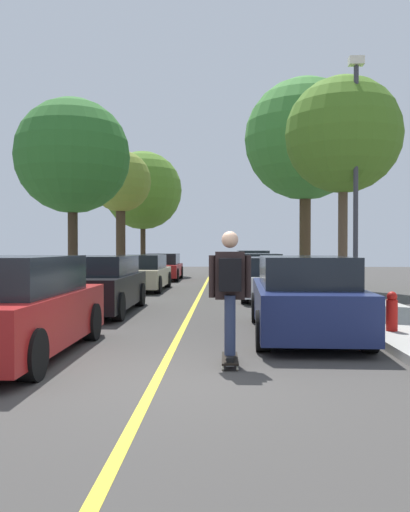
{
  "coord_description": "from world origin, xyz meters",
  "views": [
    {
      "loc": [
        0.82,
        -6.69,
        1.61
      ],
      "look_at": [
        0.27,
        9.03,
        1.38
      ],
      "focal_mm": 38.03,
      "sensor_mm": 36.0,
      "label": 1
    }
  ],
  "objects_px": {
    "parked_car_right_nearest": "(304,297)",
    "street_tree_left_nearest": "(73,156)",
    "parked_car_right_far": "(259,270)",
    "skateboard": "(230,359)",
    "parked_car_left_far": "(142,273)",
    "street_tree_left_near": "(121,183)",
    "streetlamp": "(356,166)",
    "parked_car_left_near": "(99,285)",
    "parked_car_left_nearest": "(13,308)",
    "fire_hydrant": "(392,311)",
    "skateboarder": "(230,286)",
    "street_tree_left_far": "(143,191)",
    "street_tree_right_near": "(305,140)",
    "parked_car_right_farthest": "(252,265)",
    "street_tree_right_nearest": "(343,136)",
    "parked_car_left_farthest": "(162,267)",
    "parked_car_right_near": "(271,278)"
  },
  "relations": [
    {
      "from": "parked_car_right_nearest",
      "to": "street_tree_left_nearest",
      "type": "height_order",
      "value": "street_tree_left_nearest"
    },
    {
      "from": "parked_car_right_far",
      "to": "skateboard",
      "type": "distance_m",
      "value": 15.33
    },
    {
      "from": "parked_car_left_far",
      "to": "skateboard",
      "type": "bearing_deg",
      "value": -76.26
    },
    {
      "from": "parked_car_right_far",
      "to": "street_tree_left_near",
      "type": "relative_size",
      "value": 0.73
    },
    {
      "from": "street_tree_left_nearest",
      "to": "streetlamp",
      "type": "height_order",
      "value": "street_tree_left_nearest"
    },
    {
      "from": "parked_car_left_far",
      "to": "parked_car_left_near",
      "type": "bearing_deg",
      "value": -90.0
    },
    {
      "from": "parked_car_left_nearest",
      "to": "fire_hydrant",
      "type": "bearing_deg",
      "value": 16.47
    },
    {
      "from": "parked_car_right_far",
      "to": "skateboard",
      "type": "relative_size",
      "value": 5.23
    },
    {
      "from": "parked_car_right_nearest",
      "to": "skateboard",
      "type": "distance_m",
      "value": 3.01
    },
    {
      "from": "parked_car_right_nearest",
      "to": "skateboarder",
      "type": "relative_size",
      "value": 2.74
    },
    {
      "from": "parked_car_left_far",
      "to": "street_tree_left_far",
      "type": "xyz_separation_m",
      "value": [
        -1.68,
        11.39,
        4.34
      ]
    },
    {
      "from": "parked_car_left_nearest",
      "to": "parked_car_right_nearest",
      "type": "height_order",
      "value": "parked_car_left_nearest"
    },
    {
      "from": "parked_car_right_nearest",
      "to": "street_tree_right_near",
      "type": "xyz_separation_m",
      "value": [
        1.68,
        11.1,
        5.09
      ]
    },
    {
      "from": "street_tree_left_near",
      "to": "parked_car_left_nearest",
      "type": "bearing_deg",
      "value": -84.4
    },
    {
      "from": "street_tree_left_far",
      "to": "street_tree_left_nearest",
      "type": "bearing_deg",
      "value": -90.0
    },
    {
      "from": "parked_car_right_farthest",
      "to": "streetlamp",
      "type": "relative_size",
      "value": 0.75
    },
    {
      "from": "parked_car_left_nearest",
      "to": "fire_hydrant",
      "type": "distance_m",
      "value": 6.35
    },
    {
      "from": "parked_car_left_far",
      "to": "street_tree_left_nearest",
      "type": "distance_m",
      "value": 5.46
    },
    {
      "from": "parked_car_left_far",
      "to": "street_tree_left_near",
      "type": "relative_size",
      "value": 0.74
    },
    {
      "from": "parked_car_right_far",
      "to": "parked_car_right_farthest",
      "type": "distance_m",
      "value": 5.51
    },
    {
      "from": "street_tree_right_near",
      "to": "fire_hydrant",
      "type": "relative_size",
      "value": 11.47
    },
    {
      "from": "street_tree_right_nearest",
      "to": "parked_car_left_far",
      "type": "bearing_deg",
      "value": 136.02
    },
    {
      "from": "parked_car_left_near",
      "to": "street_tree_left_nearest",
      "type": "xyz_separation_m",
      "value": [
        -1.68,
        3.63,
        3.81
      ]
    },
    {
      "from": "street_tree_left_near",
      "to": "fire_hydrant",
      "type": "distance_m",
      "value": 17.64
    },
    {
      "from": "parked_car_left_farthest",
      "to": "street_tree_left_nearest",
      "type": "distance_m",
      "value": 11.02
    },
    {
      "from": "fire_hydrant",
      "to": "streetlamp",
      "type": "height_order",
      "value": "streetlamp"
    },
    {
      "from": "parked_car_right_nearest",
      "to": "skateboarder",
      "type": "bearing_deg",
      "value": -117.82
    },
    {
      "from": "parked_car_left_nearest",
      "to": "street_tree_right_nearest",
      "type": "xyz_separation_m",
      "value": [
        6.26,
        6.58,
        3.85
      ]
    },
    {
      "from": "parked_car_left_nearest",
      "to": "street_tree_right_near",
      "type": "distance_m",
      "value": 15.51
    },
    {
      "from": "parked_car_right_farthest",
      "to": "street_tree_left_far",
      "type": "relative_size",
      "value": 0.64
    },
    {
      "from": "parked_car_left_farthest",
      "to": "skateboard",
      "type": "relative_size",
      "value": 4.9
    },
    {
      "from": "street_tree_left_nearest",
      "to": "streetlamp",
      "type": "relative_size",
      "value": 1.01
    },
    {
      "from": "parked_car_right_nearest",
      "to": "skateboard",
      "type": "height_order",
      "value": "parked_car_right_nearest"
    },
    {
      "from": "street_tree_left_near",
      "to": "streetlamp",
      "type": "distance_m",
      "value": 14.13
    },
    {
      "from": "parked_car_left_near",
      "to": "street_tree_left_nearest",
      "type": "relative_size",
      "value": 0.72
    },
    {
      "from": "street_tree_right_near",
      "to": "streetlamp",
      "type": "bearing_deg",
      "value": -89.45
    },
    {
      "from": "street_tree_left_far",
      "to": "parked_car_right_farthest",
      "type": "bearing_deg",
      "value": -30.57
    },
    {
      "from": "parked_car_left_nearest",
      "to": "parked_car_right_far",
      "type": "distance_m",
      "value": 15.5
    },
    {
      "from": "parked_car_right_near",
      "to": "fire_hydrant",
      "type": "relative_size",
      "value": 6.21
    },
    {
      "from": "parked_car_right_farthest",
      "to": "street_tree_left_far",
      "type": "height_order",
      "value": "street_tree_left_far"
    },
    {
      "from": "parked_car_left_near",
      "to": "parked_car_right_far",
      "type": "distance_m",
      "value": 10.37
    },
    {
      "from": "skateboard",
      "to": "parked_car_left_farthest",
      "type": "bearing_deg",
      "value": 99.18
    },
    {
      "from": "parked_car_right_farthest",
      "to": "street_tree_right_near",
      "type": "distance_m",
      "value": 8.85
    },
    {
      "from": "parked_car_left_far",
      "to": "parked_car_right_far",
      "type": "height_order",
      "value": "parked_car_right_far"
    },
    {
      "from": "street_tree_left_nearest",
      "to": "street_tree_left_near",
      "type": "relative_size",
      "value": 1.03
    },
    {
      "from": "street_tree_left_nearest",
      "to": "parked_car_right_near",
      "type": "bearing_deg",
      "value": 0.29
    },
    {
      "from": "fire_hydrant",
      "to": "skateboard",
      "type": "distance_m",
      "value": 3.68
    },
    {
      "from": "street_tree_left_far",
      "to": "street_tree_right_near",
      "type": "distance_m",
      "value": 13.39
    },
    {
      "from": "parked_car_left_near",
      "to": "parked_car_right_nearest",
      "type": "distance_m",
      "value": 5.67
    },
    {
      "from": "parked_car_left_near",
      "to": "fire_hydrant",
      "type": "distance_m",
      "value": 7.12
    }
  ]
}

